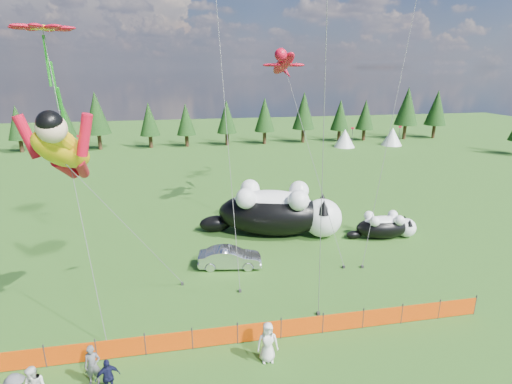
% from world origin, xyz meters
% --- Properties ---
extents(ground, '(160.00, 160.00, 0.00)m').
position_xyz_m(ground, '(0.00, 0.00, 0.00)').
color(ground, '#15380A').
rests_on(ground, ground).
extents(safety_fence, '(22.06, 0.06, 1.10)m').
position_xyz_m(safety_fence, '(0.00, -3.00, 0.50)').
color(safety_fence, '#262626').
rests_on(safety_fence, ground).
extents(tree_line, '(90.00, 4.00, 8.00)m').
position_xyz_m(tree_line, '(0.00, 45.00, 4.00)').
color(tree_line, black).
rests_on(tree_line, ground).
extents(festival_tents, '(50.00, 3.20, 2.80)m').
position_xyz_m(festival_tents, '(11.00, 40.00, 1.40)').
color(festival_tents, white).
rests_on(festival_tents, ground).
extents(cat_large, '(10.35, 5.84, 3.82)m').
position_xyz_m(cat_large, '(3.70, 8.74, 1.81)').
color(cat_large, black).
rests_on(cat_large, ground).
extents(cat_small, '(5.21, 2.14, 1.88)m').
position_xyz_m(cat_small, '(11.25, 6.67, 0.89)').
color(cat_small, black).
rests_on(cat_small, ground).
extents(car, '(4.04, 1.91, 1.28)m').
position_xyz_m(car, '(-0.44, 4.24, 0.64)').
color(car, silver).
rests_on(car, ground).
extents(spectator_a, '(0.62, 0.41, 1.69)m').
position_xyz_m(spectator_a, '(-6.86, -4.28, 0.84)').
color(spectator_a, '#535458').
rests_on(spectator_a, ground).
extents(spectator_c, '(1.02, 0.74, 1.56)m').
position_xyz_m(spectator_c, '(-6.20, -4.99, 0.78)').
color(spectator_c, '#131434').
rests_on(spectator_c, ground).
extents(spectator_e, '(0.92, 0.62, 1.82)m').
position_xyz_m(spectator_e, '(0.09, -4.31, 0.91)').
color(spectator_e, silver).
rests_on(spectator_e, ground).
extents(superhero_kite, '(7.35, 5.53, 11.30)m').
position_xyz_m(superhero_kite, '(-8.04, 0.19, 8.50)').
color(superhero_kite, '#E7B50C').
rests_on(superhero_kite, ground).
extents(gecko_kite, '(3.57, 15.22, 16.95)m').
position_xyz_m(gecko_kite, '(5.43, 14.70, 12.17)').
color(gecko_kite, red).
rests_on(gecko_kite, ground).
extents(flower_kite, '(4.25, 7.61, 14.88)m').
position_xyz_m(flower_kite, '(-9.14, 3.75, 13.50)').
color(flower_kite, red).
rests_on(flower_kite, ground).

